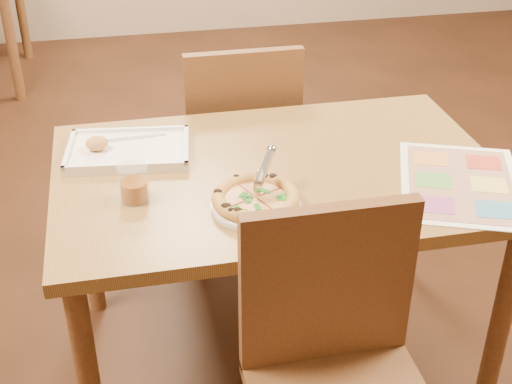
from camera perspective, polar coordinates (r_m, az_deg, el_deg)
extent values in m
plane|color=#351B0E|center=(2.52, 1.48, -12.59)|extent=(7.00, 7.00, 0.00)
cube|color=olive|center=(2.10, 1.73, 1.42)|extent=(1.30, 0.85, 0.04)
cylinder|color=brown|center=(1.99, -13.21, -14.66)|extent=(0.06, 0.06, 0.68)
cylinder|color=brown|center=(2.56, -13.34, -3.04)|extent=(0.06, 0.06, 0.68)
cylinder|color=brown|center=(2.23, 19.00, -9.76)|extent=(0.06, 0.06, 0.68)
cylinder|color=brown|center=(2.75, 11.87, -0.23)|extent=(0.06, 0.06, 0.68)
cube|color=brown|center=(1.70, 5.71, -7.62)|extent=(0.42, 0.04, 0.45)
cube|color=brown|center=(2.82, -1.64, 3.85)|extent=(0.42, 0.42, 0.04)
cube|color=brown|center=(2.55, -0.94, 6.45)|extent=(0.42, 0.04, 0.45)
cylinder|color=brown|center=(4.47, -18.96, 11.10)|extent=(0.06, 0.06, 0.68)
cylinder|color=brown|center=(5.16, -18.31, 13.75)|extent=(0.06, 0.06, 0.68)
cylinder|color=white|center=(1.90, 0.00, -1.13)|extent=(0.26, 0.26, 0.01)
cylinder|color=#E5B04E|center=(1.90, -0.02, -0.70)|extent=(0.23, 0.23, 0.01)
cylinder|color=#ECDA80|center=(1.89, -0.02, -0.50)|extent=(0.19, 0.19, 0.01)
torus|color=#E5B04E|center=(1.89, -0.02, -0.47)|extent=(0.24, 0.24, 0.04)
cylinder|color=silver|center=(1.87, 0.22, 0.71)|extent=(0.04, 0.07, 0.08)
cube|color=silver|center=(1.91, 0.76, 2.07)|extent=(0.07, 0.11, 0.06)
cube|color=white|center=(2.19, -10.17, 3.20)|extent=(0.39, 0.29, 0.02)
cube|color=silver|center=(2.19, -10.21, 3.50)|extent=(0.18, 0.03, 0.00)
ellipsoid|color=#D38D4B|center=(2.19, -12.62, 3.82)|extent=(0.07, 0.05, 0.04)
cylinder|color=#7D3E09|center=(1.95, -9.72, 0.11)|extent=(0.07, 0.07, 0.05)
cylinder|color=white|center=(1.94, -9.78, 0.69)|extent=(0.08, 0.08, 0.10)
cube|color=white|center=(2.09, 16.04, 0.69)|extent=(0.47, 0.55, 0.00)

